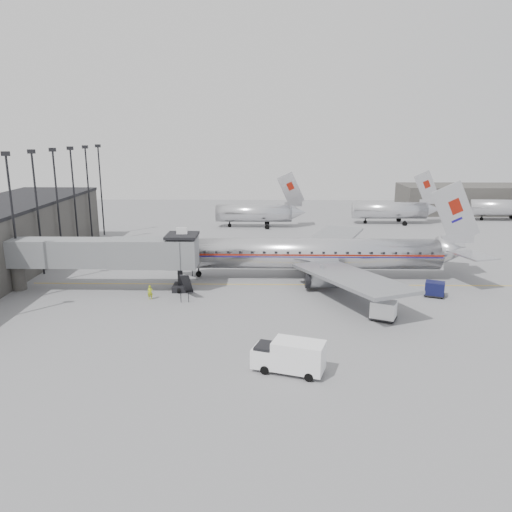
{
  "coord_description": "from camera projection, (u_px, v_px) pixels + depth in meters",
  "views": [
    {
      "loc": [
        0.14,
        -49.46,
        17.27
      ],
      "look_at": [
        -0.92,
        6.85,
        3.2
      ],
      "focal_mm": 35.0,
      "sensor_mm": 36.0,
      "label": 1
    }
  ],
  "objects": [
    {
      "name": "distant_aircraft_near",
      "position": [
        255.0,
        212.0,
        92.28
      ],
      "size": [
        16.39,
        3.2,
        10.26
      ],
      "color": "silver",
      "rests_on": "ground"
    },
    {
      "name": "distant_aircraft_far",
      "position": [
        507.0,
        207.0,
        99.13
      ],
      "size": [
        16.39,
        3.2,
        10.26
      ],
      "color": "silver",
      "rests_on": "ground"
    },
    {
      "name": "floodlight_masts",
      "position": [
        48.0,
        204.0,
        63.25
      ],
      "size": [
        0.9,
        42.25,
        15.25
      ],
      "color": "black",
      "rests_on": "ground"
    },
    {
      "name": "ramp_worker",
      "position": [
        150.0,
        292.0,
        52.68
      ],
      "size": [
        0.61,
        0.45,
        1.54
      ],
      "primitive_type": "imported",
      "rotation": [
        0.0,
        0.0,
        0.15
      ],
      "color": "#A5B815",
      "rests_on": "ground"
    },
    {
      "name": "ground",
      "position": [
        264.0,
        302.0,
        52.17
      ],
      "size": [
        160.0,
        160.0,
        0.0
      ],
      "primitive_type": "plane",
      "color": "slate",
      "rests_on": "ground"
    },
    {
      "name": "distant_aircraft_mid",
      "position": [
        390.0,
        210.0,
        95.68
      ],
      "size": [
        16.39,
        3.2,
        10.26
      ],
      "color": "silver",
      "rests_on": "ground"
    },
    {
      "name": "airliner",
      "position": [
        320.0,
        254.0,
        60.05
      ],
      "size": [
        37.53,
        34.8,
        11.88
      ],
      "rotation": [
        0.0,
        0.0,
        -0.0
      ],
      "color": "silver",
      "rests_on": "ground"
    },
    {
      "name": "baggage_cart_navy",
      "position": [
        435.0,
        289.0,
        53.56
      ],
      "size": [
        2.5,
        2.22,
        1.63
      ],
      "rotation": [
        0.0,
        0.0,
        -0.37
      ],
      "color": "#0D1037",
      "rests_on": "ground"
    },
    {
      "name": "baggage_cart_white",
      "position": [
        383.0,
        310.0,
        46.85
      ],
      "size": [
        2.88,
        2.61,
        1.85
      ],
      "rotation": [
        0.0,
        0.0,
        -0.43
      ],
      "color": "white",
      "rests_on": "ground"
    },
    {
      "name": "apron_line",
      "position": [
        290.0,
        285.0,
        57.93
      ],
      "size": [
        60.0,
        0.15,
        0.01
      ],
      "primitive_type": "cube",
      "rotation": [
        0.0,
        0.0,
        1.57
      ],
      "color": "gold",
      "rests_on": "ground"
    },
    {
      "name": "service_van",
      "position": [
        289.0,
        356.0,
        36.57
      ],
      "size": [
        5.64,
        3.56,
        2.48
      ],
      "rotation": [
        0.0,
        0.0,
        -0.32
      ],
      "color": "white",
      "rests_on": "ground"
    },
    {
      "name": "hangar",
      "position": [
        471.0,
        199.0,
        108.82
      ],
      "size": [
        30.0,
        12.0,
        6.0
      ],
      "primitive_type": "cube",
      "color": "#3D3A37",
      "rests_on": "ground"
    },
    {
      "name": "jet_bridge",
      "position": [
        113.0,
        254.0,
        55.02
      ],
      "size": [
        21.0,
        6.2,
        7.1
      ],
      "color": "slate",
      "rests_on": "ground"
    }
  ]
}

